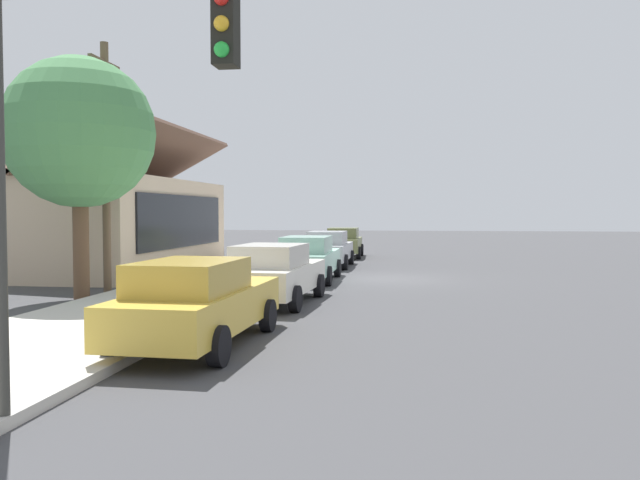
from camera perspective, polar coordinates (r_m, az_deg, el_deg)
name	(u,v)px	position (r m, az deg, el deg)	size (l,w,h in m)	color
ground_plane	(386,279)	(23.57, 5.86, -3.44)	(120.00, 120.00, 0.00)	#424244
sidewalk_curb	(237,274)	(24.43, -7.40, -3.05)	(60.00, 4.20, 0.16)	beige
car_mustard	(198,302)	(11.85, -10.81, -5.41)	(4.95, 2.10, 1.59)	gold
car_ivory	(274,273)	(17.07, -4.10, -2.95)	(4.73, 2.23, 1.59)	silver
car_seafoam	(308,258)	(22.55, -1.07, -1.61)	(4.83, 1.99, 1.59)	#9ED1BC
car_silver	(328,249)	(28.27, 0.74, -0.78)	(4.60, 1.98, 1.59)	silver
car_olive	(344,242)	(34.24, 2.13, -0.21)	(4.36, 2.02, 1.59)	olive
storefront_building	(98,222)	(28.19, -19.12, 1.53)	(12.03, 7.72, 5.85)	#CCB293
shade_tree	(79,134)	(19.21, -20.60, 8.85)	(4.18, 4.18, 6.73)	brown
traffic_light_main	(87,114)	(7.46, -19.97, 10.46)	(0.37, 2.79, 5.20)	#383833
utility_pole_wooden	(106,162)	(20.47, -18.48, 6.56)	(1.80, 0.24, 7.50)	brown
fire_hydrant_red	(255,271)	(21.32, -5.81, -2.72)	(0.22, 0.22, 0.71)	red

